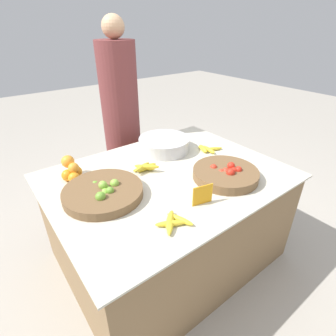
{
  "coord_description": "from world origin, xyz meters",
  "views": [
    {
      "loc": [
        -0.86,
        -1.13,
        1.54
      ],
      "look_at": [
        0.0,
        0.0,
        0.74
      ],
      "focal_mm": 28.0,
      "sensor_mm": 36.0,
      "label": 1
    }
  ],
  "objects": [
    {
      "name": "ground_plane",
      "position": [
        0.0,
        0.0,
        0.0
      ],
      "size": [
        12.0,
        12.0,
        0.0
      ],
      "primitive_type": "plane",
      "color": "#ADA599"
    },
    {
      "name": "banana_bunch_front_center",
      "position": [
        -0.26,
        -0.38,
        0.71
      ],
      "size": [
        0.16,
        0.16,
        0.03
      ],
      "color": "yellow",
      "rests_on": "market_table"
    },
    {
      "name": "banana_bunch_front_right",
      "position": [
        0.44,
        0.1,
        0.71
      ],
      "size": [
        0.17,
        0.17,
        0.04
      ],
      "color": "yellow",
      "rests_on": "market_table"
    },
    {
      "name": "market_table",
      "position": [
        0.0,
        0.0,
        0.35
      ],
      "size": [
        1.45,
        1.12,
        0.69
      ],
      "color": "olive",
      "rests_on": "ground_plane"
    },
    {
      "name": "price_sign",
      "position": [
        -0.04,
        -0.35,
        0.75
      ],
      "size": [
        0.11,
        0.03,
        0.11
      ],
      "rotation": [
        0.0,
        0.0,
        -0.23
      ],
      "color": "orange",
      "rests_on": "market_table"
    },
    {
      "name": "tomato_basket",
      "position": [
        0.26,
        -0.24,
        0.72
      ],
      "size": [
        0.4,
        0.4,
        0.09
      ],
      "color": "brown",
      "rests_on": "market_table"
    },
    {
      "name": "metal_bowl",
      "position": [
        0.2,
        0.31,
        0.74
      ],
      "size": [
        0.38,
        0.38,
        0.1
      ],
      "color": "silver",
      "rests_on": "market_table"
    },
    {
      "name": "banana_bunch_middle_left",
      "position": [
        -0.08,
        0.13,
        0.72
      ],
      "size": [
        0.19,
        0.17,
        0.05
      ],
      "color": "yellow",
      "rests_on": "market_table"
    },
    {
      "name": "vendor_person",
      "position": [
        0.14,
        0.85,
        0.74
      ],
      "size": [
        0.31,
        0.31,
        1.59
      ],
      "color": "brown",
      "rests_on": "ground_plane"
    },
    {
      "name": "orange_pile",
      "position": [
        -0.49,
        0.33,
        0.75
      ],
      "size": [
        0.13,
        0.18,
        0.13
      ],
      "color": "orange",
      "rests_on": "market_table"
    },
    {
      "name": "lime_bowl",
      "position": [
        -0.42,
        0.03,
        0.72
      ],
      "size": [
        0.44,
        0.44,
        0.09
      ],
      "color": "brown",
      "rests_on": "market_table"
    }
  ]
}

